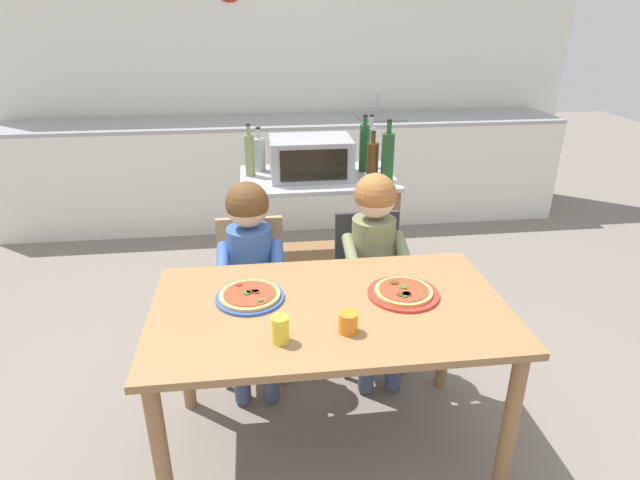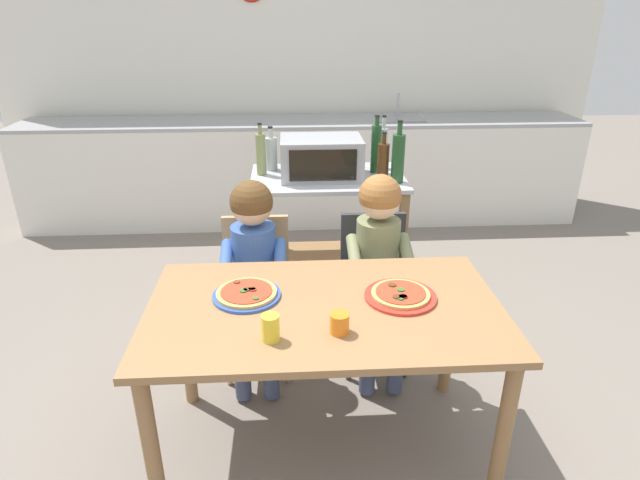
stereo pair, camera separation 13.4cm
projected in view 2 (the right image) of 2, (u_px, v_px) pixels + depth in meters
ground_plane at (311, 302)px, 3.52m from camera, size 12.61×12.61×0.00m
back_wall_tiled at (301, 62)px, 4.75m from camera, size 5.41×0.14×2.70m
kitchen_counter at (303, 171)px, 4.74m from camera, size 4.86×0.60×1.11m
kitchen_island_cart at (327, 221)px, 3.31m from camera, size 0.93×0.59×0.87m
toaster_oven at (321, 158)px, 3.13m from camera, size 0.48×0.35×0.24m
bottle_slim_sauce at (398, 158)px, 3.02m from camera, size 0.07×0.07×0.36m
bottle_clear_vinegar at (383, 161)px, 3.08m from camera, size 0.07×0.07×0.29m
bottle_dark_olive_oil at (383, 147)px, 3.30m from camera, size 0.06×0.06×0.34m
bottle_squat_spirits at (376, 148)px, 3.21m from camera, size 0.06×0.06×0.35m
bottle_brown_beer at (261, 154)px, 3.17m from camera, size 0.06×0.06×0.32m
bottle_tall_green_wine at (271, 153)px, 3.28m from camera, size 0.07×0.07×0.27m
dining_table at (324, 327)px, 2.11m from camera, size 1.40×0.81×0.73m
dining_chair_left at (257, 283)px, 2.76m from camera, size 0.36×0.36×0.81m
dining_chair_right at (374, 280)px, 2.80m from camera, size 0.36×0.36×0.81m
child_in_blue_striped_shirt at (254, 257)px, 2.57m from camera, size 0.32×0.42×1.04m
child_in_olive_shirt at (379, 251)px, 2.60m from camera, size 0.32×0.42×1.06m
pizza_plate_blue_rimmed at (247, 294)px, 2.13m from camera, size 0.28×0.28×0.03m
pizza_plate_red_rimmed at (400, 295)px, 2.12m from camera, size 0.29×0.29×0.03m
drinking_cup_orange at (340, 323)px, 1.88m from camera, size 0.07×0.07×0.08m
drinking_cup_yellow at (271, 328)px, 1.84m from camera, size 0.06×0.06×0.10m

